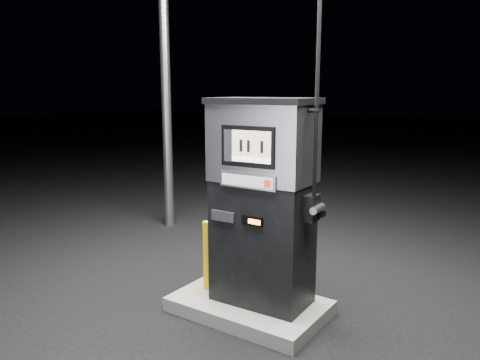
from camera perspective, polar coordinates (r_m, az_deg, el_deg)
The scene contains 5 objects.
ground at distance 5.26m, azimuth 1.13°, elevation -15.81°, with size 80.00×80.00×0.00m, color black.
pump_island at distance 5.23m, azimuth 1.14°, elevation -15.08°, with size 1.60×1.00×0.15m, color #5E5E5A.
fuel_dispenser at distance 4.82m, azimuth 2.81°, elevation -2.51°, with size 1.18×0.67×4.44m.
bollard_left at distance 5.33m, azimuth -3.96°, elevation -9.14°, with size 0.10×0.10×0.78m, color yellow.
bollard_right at distance 4.69m, azimuth 6.43°, elevation -10.76°, with size 0.13×0.13×0.97m, color yellow.
Camera 1 is at (2.56, -3.94, 2.36)m, focal length 35.00 mm.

